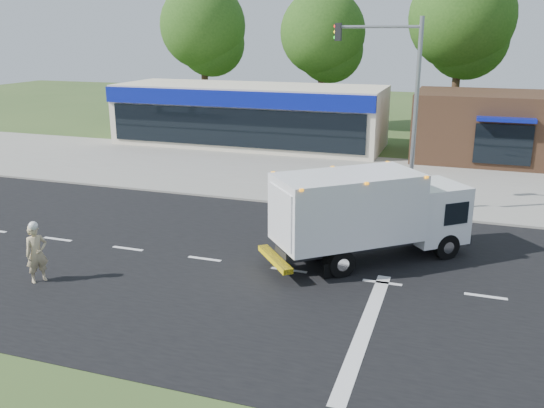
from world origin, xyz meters
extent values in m
plane|color=#385123|center=(0.00, 0.00, 0.00)|extent=(120.00, 120.00, 0.00)
cube|color=black|center=(0.00, 0.00, 0.00)|extent=(60.00, 14.00, 0.02)
cube|color=gray|center=(0.00, 8.20, 0.06)|extent=(60.00, 2.40, 0.12)
cube|color=gray|center=(0.00, 14.00, 0.01)|extent=(60.00, 9.00, 0.02)
cube|color=silver|center=(-9.00, 0.00, 0.02)|extent=(1.20, 0.15, 0.01)
cube|color=silver|center=(-6.00, 0.00, 0.02)|extent=(1.20, 0.15, 0.01)
cube|color=silver|center=(-3.00, 0.00, 0.02)|extent=(1.20, 0.15, 0.01)
cube|color=silver|center=(0.00, 0.00, 0.02)|extent=(1.20, 0.15, 0.01)
cube|color=silver|center=(3.00, 0.00, 0.02)|extent=(1.20, 0.15, 0.01)
cube|color=silver|center=(6.00, 0.00, 0.02)|extent=(1.20, 0.15, 0.01)
cube|color=silver|center=(3.00, -3.00, 0.02)|extent=(0.40, 7.00, 0.01)
cube|color=black|center=(1.59, 1.20, 0.65)|extent=(4.18, 3.70, 0.33)
cube|color=white|center=(4.14, 3.32, 1.45)|extent=(2.72, 2.73, 1.96)
cube|color=black|center=(4.82, 3.88, 1.63)|extent=(1.24, 1.45, 0.84)
cube|color=white|center=(1.59, 1.20, 1.96)|extent=(5.02, 4.70, 2.19)
cube|color=silver|center=(-0.22, -0.30, 1.91)|extent=(1.24, 1.47, 1.77)
cube|color=yellow|center=(-0.35, -0.41, 0.51)|extent=(1.68, 1.93, 0.17)
cube|color=orange|center=(1.59, 1.20, 3.03)|extent=(4.90, 4.61, 0.07)
cylinder|color=black|center=(3.61, 4.03, 0.45)|extent=(0.87, 0.79, 0.90)
cylinder|color=black|center=(4.74, 2.67, 0.45)|extent=(0.87, 0.79, 0.90)
cylinder|color=black|center=(0.49, 1.50, 0.45)|extent=(0.87, 0.79, 0.90)
cylinder|color=black|center=(1.69, 0.07, 0.45)|extent=(0.87, 0.79, 0.90)
imported|color=tan|center=(-7.06, -3.27, 0.92)|extent=(0.72, 0.80, 1.84)
sphere|color=white|center=(-7.06, -3.27, 1.81)|extent=(0.28, 0.28, 0.28)
cube|color=beige|center=(-9.00, 20.00, 2.00)|extent=(18.00, 6.00, 4.00)
cube|color=navy|center=(-9.00, 16.95, 3.40)|extent=(18.00, 0.30, 1.00)
cube|color=black|center=(-9.00, 16.95, 1.60)|extent=(17.00, 0.12, 2.40)
cube|color=#382316|center=(7.00, 20.00, 2.00)|extent=(10.00, 6.00, 4.00)
cube|color=navy|center=(7.00, 16.90, 2.90)|extent=(3.00, 1.20, 0.20)
cube|color=black|center=(7.00, 16.95, 1.50)|extent=(3.00, 0.12, 2.20)
cylinder|color=gray|center=(3.00, 7.60, 4.00)|extent=(0.18, 0.18, 8.00)
cylinder|color=gray|center=(1.30, 7.60, 7.60)|extent=(3.40, 0.12, 0.12)
cube|color=black|center=(-0.30, 7.60, 7.40)|extent=(0.25, 0.25, 0.70)
cylinder|color=#332114|center=(-16.00, 28.00, 3.67)|extent=(0.56, 0.56, 7.35)
sphere|color=#244C15|center=(-16.00, 28.00, 7.88)|extent=(6.93, 6.93, 6.93)
sphere|color=#244C15|center=(-15.50, 28.50, 6.51)|extent=(5.46, 5.46, 5.46)
cylinder|color=#332114|center=(-6.00, 28.00, 3.43)|extent=(0.56, 0.56, 6.86)
sphere|color=#244C15|center=(-6.00, 28.00, 7.35)|extent=(6.47, 6.47, 6.47)
sphere|color=#244C15|center=(-5.50, 28.50, 6.08)|extent=(5.10, 5.10, 5.10)
cylinder|color=#332114|center=(4.00, 28.00, 3.92)|extent=(0.56, 0.56, 7.84)
sphere|color=#244C15|center=(4.00, 28.00, 8.40)|extent=(7.39, 7.39, 7.39)
sphere|color=#244C15|center=(4.50, 28.50, 6.94)|extent=(5.82, 5.82, 5.82)
camera|label=1|loc=(5.00, -16.46, 7.41)|focal=38.00mm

